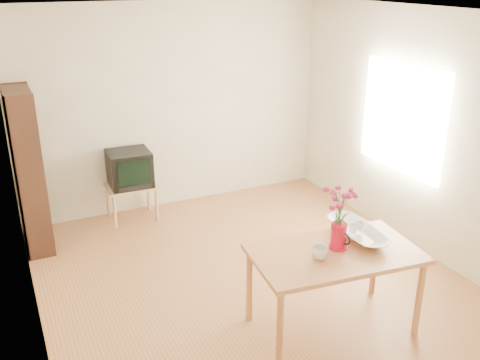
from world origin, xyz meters
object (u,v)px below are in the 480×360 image
bowl (358,213)px  television (129,168)px  mug (320,253)px  pitcher (338,237)px  table (335,260)px

bowl → television: (-1.33, 2.75, -0.29)m
mug → bowl: (0.52, 0.20, 0.17)m
pitcher → bowl: bowl is taller
pitcher → television: (-1.05, 2.87, -0.17)m
mug → bowl: size_ratio=0.29×
mug → bowl: bowl is taller
table → pitcher: (0.05, 0.04, 0.19)m
pitcher → mug: (-0.24, -0.09, -0.05)m
bowl → table: bearing=-154.7°
pitcher → bowl: (0.28, 0.12, 0.12)m
table → pitcher: bearing=45.6°
pitcher → table: bearing=-151.9°
table → television: television is taller
pitcher → bowl: bearing=10.9°
pitcher → mug: size_ratio=1.71×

